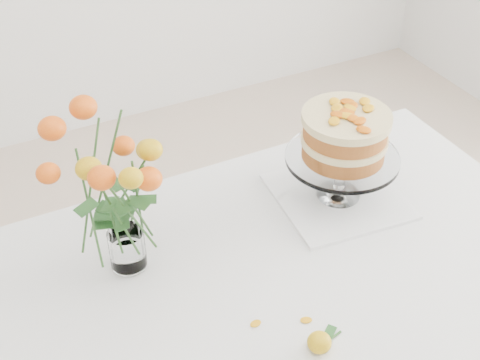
# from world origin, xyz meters

# --- Properties ---
(table) EXTENTS (1.43, 0.93, 0.76)m
(table) POSITION_xyz_m (0.00, 0.00, 0.67)
(table) COLOR tan
(table) RESTS_ON ground
(napkin) EXTENTS (0.34, 0.34, 0.01)m
(napkin) POSITION_xyz_m (0.27, 0.18, 0.76)
(napkin) COLOR white
(napkin) RESTS_ON table
(cake_stand) EXTENTS (0.29, 0.29, 0.26)m
(cake_stand) POSITION_xyz_m (0.27, 0.18, 0.94)
(cake_stand) COLOR white
(cake_stand) RESTS_ON napkin
(rose_vase) EXTENTS (0.32, 0.32, 0.42)m
(rose_vase) POSITION_xyz_m (-0.30, 0.18, 1.00)
(rose_vase) COLOR white
(rose_vase) RESTS_ON table
(loose_rose_near) EXTENTS (0.09, 0.05, 0.04)m
(loose_rose_near) POSITION_xyz_m (-0.04, -0.21, 0.78)
(loose_rose_near) COLOR gold
(loose_rose_near) RESTS_ON table
(stray_petal_a) EXTENTS (0.03, 0.02, 0.00)m
(stray_petal_a) POSITION_xyz_m (-0.12, -0.10, 0.76)
(stray_petal_a) COLOR orange
(stray_petal_a) RESTS_ON table
(stray_petal_b) EXTENTS (0.03, 0.02, 0.00)m
(stray_petal_b) POSITION_xyz_m (-0.02, -0.14, 0.76)
(stray_petal_b) COLOR orange
(stray_petal_b) RESTS_ON table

